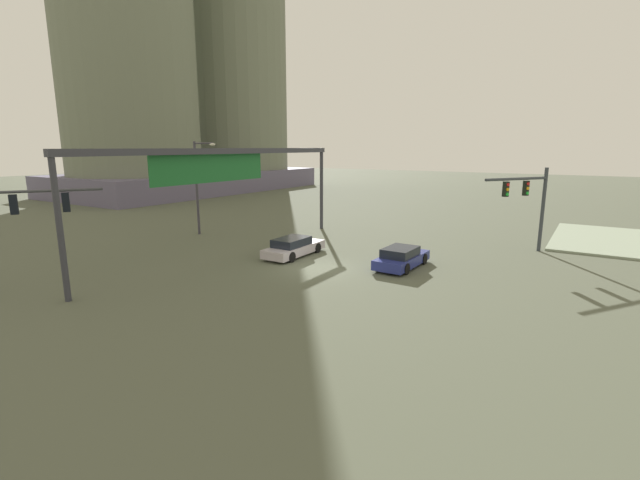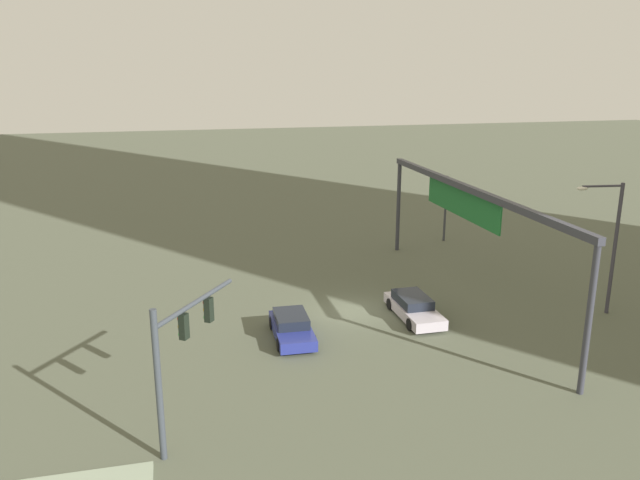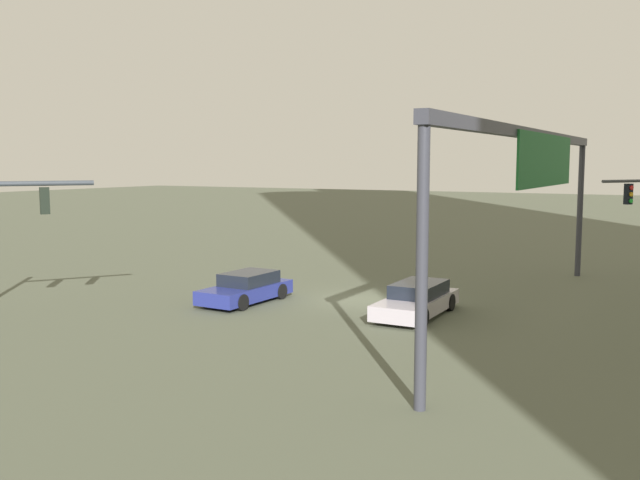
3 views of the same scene
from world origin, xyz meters
TOP-DOWN VIEW (x-y plane):
  - ground_plane at (0.00, 0.00)m, footprint 213.43×213.43m
  - overhead_sign_gantry at (-0.38, 6.74)m, footprint 22.20×0.43m
  - sedan_car_approaching at (1.56, 2.99)m, footprint 4.81×1.89m
  - sedan_car_waiting_far at (2.60, -3.94)m, footprint 4.35×1.99m

SIDE VIEW (x-z plane):
  - ground_plane at x=0.00m, z-range 0.00..0.00m
  - sedan_car_waiting_far at x=2.60m, z-range -0.03..1.18m
  - sedan_car_approaching at x=1.56m, z-range -0.03..1.18m
  - overhead_sign_gantry at x=-0.38m, z-range 2.30..9.09m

